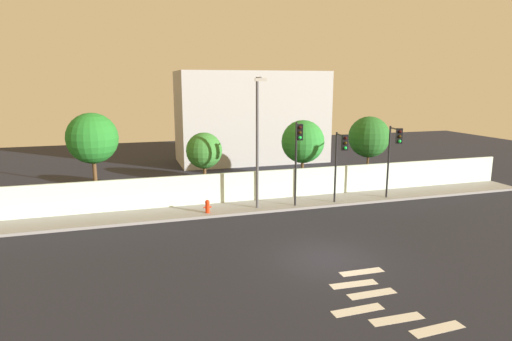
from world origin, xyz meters
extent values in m
plane|color=#21232D|center=(0.00, 0.00, 0.00)|extent=(80.00, 80.00, 0.00)
cube|color=gray|center=(0.00, 8.20, 0.07)|extent=(36.00, 2.40, 0.15)
cube|color=silver|center=(0.00, 9.49, 1.05)|extent=(36.00, 0.18, 1.80)
cube|color=silver|center=(0.78, -5.80, 0.00)|extent=(1.82, 0.52, 0.01)
cube|color=silver|center=(-0.06, -4.95, 0.00)|extent=(1.81, 0.48, 0.01)
cube|color=silver|center=(-0.95, -4.10, 0.00)|extent=(1.81, 0.48, 0.01)
cube|color=silver|center=(0.10, -3.25, 0.00)|extent=(1.80, 0.44, 0.01)
cube|color=silver|center=(-0.13, -2.40, 0.00)|extent=(1.82, 0.52, 0.01)
cube|color=silver|center=(0.70, -1.55, 0.00)|extent=(1.81, 0.48, 0.01)
cylinder|color=black|center=(4.16, 7.55, 2.29)|extent=(0.12, 0.12, 4.28)
cylinder|color=black|center=(4.09, 6.92, 4.33)|extent=(0.22, 1.27, 0.08)
cube|color=black|center=(4.02, 6.29, 3.98)|extent=(0.36, 0.24, 0.90)
sphere|color=black|center=(4.01, 6.17, 4.25)|extent=(0.18, 0.18, 0.18)
sphere|color=#33260A|center=(4.01, 6.17, 3.97)|extent=(0.18, 0.18, 0.18)
sphere|color=#19F24C|center=(4.01, 6.17, 3.69)|extent=(0.18, 0.18, 0.18)
cylinder|color=black|center=(7.82, 7.55, 2.42)|extent=(0.12, 0.12, 4.54)
cylinder|color=black|center=(7.66, 6.87, 4.59)|extent=(0.39, 1.39, 0.08)
cube|color=black|center=(7.51, 6.18, 4.24)|extent=(0.38, 0.27, 0.90)
sphere|color=black|center=(7.48, 6.06, 4.51)|extent=(0.18, 0.18, 0.18)
sphere|color=#33260A|center=(7.48, 6.06, 4.23)|extent=(0.18, 0.18, 0.18)
sphere|color=#19F24C|center=(7.48, 6.06, 3.95)|extent=(0.18, 0.18, 0.18)
cylinder|color=black|center=(1.57, 7.55, 2.62)|extent=(0.12, 0.12, 4.94)
cylinder|color=black|center=(1.46, 7.03, 4.99)|extent=(0.31, 1.06, 0.08)
cube|color=black|center=(1.34, 6.51, 4.64)|extent=(0.38, 0.27, 0.90)
sphere|color=black|center=(1.31, 6.39, 4.91)|extent=(0.18, 0.18, 0.18)
sphere|color=#33260A|center=(1.31, 6.39, 4.63)|extent=(0.18, 0.18, 0.18)
sphere|color=#19F24C|center=(1.31, 6.39, 4.35)|extent=(0.18, 0.18, 0.18)
cylinder|color=#4C4C51|center=(-0.72, 7.75, 3.88)|extent=(0.16, 0.16, 7.46)
cylinder|color=#4C4C51|center=(-0.86, 7.01, 7.56)|extent=(0.37, 1.50, 0.10)
cube|color=beige|center=(-1.00, 6.26, 7.46)|extent=(0.63, 0.34, 0.16)
cylinder|color=red|center=(-3.69, 7.59, 0.44)|extent=(0.24, 0.24, 0.58)
sphere|color=red|center=(-3.69, 7.59, 0.77)|extent=(0.26, 0.26, 0.26)
cylinder|color=red|center=(-3.86, 7.59, 0.47)|extent=(0.10, 0.09, 0.09)
cylinder|color=red|center=(-3.52, 7.59, 0.47)|extent=(0.10, 0.09, 0.09)
cylinder|color=brown|center=(-9.68, 11.07, 1.67)|extent=(0.23, 0.23, 3.35)
sphere|color=#237B28|center=(-9.68, 11.07, 4.16)|extent=(2.94, 2.94, 2.94)
cylinder|color=brown|center=(-3.17, 11.07, 1.26)|extent=(0.21, 0.21, 2.52)
sphere|color=#378032|center=(-3.17, 11.07, 3.14)|extent=(2.26, 2.26, 2.26)
cylinder|color=brown|center=(3.51, 11.07, 1.32)|extent=(0.20, 0.20, 2.65)
sphere|color=#2B8531|center=(3.51, 11.07, 3.44)|extent=(2.88, 2.88, 2.88)
cylinder|color=brown|center=(8.53, 11.07, 1.39)|extent=(0.15, 0.15, 2.78)
sphere|color=#256725|center=(8.53, 11.07, 3.57)|extent=(2.88, 2.88, 2.88)
cube|color=#B2B2B2|center=(3.62, 23.49, 4.16)|extent=(13.61, 6.00, 8.33)
camera|label=1|loc=(-7.97, -15.57, 7.32)|focal=30.49mm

